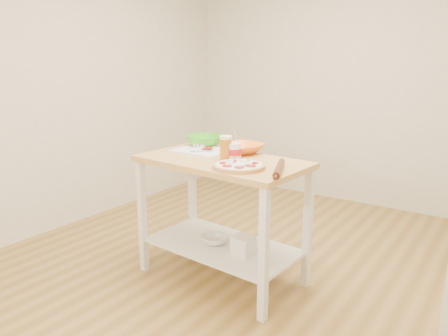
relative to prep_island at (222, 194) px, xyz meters
name	(u,v)px	position (x,y,z in m)	size (l,w,h in m)	color
room_shell	(245,94)	(0.15, 0.06, 0.70)	(4.04, 4.54, 2.74)	olive
prep_island	(222,194)	(0.00, 0.00, 0.00)	(1.21, 0.72, 0.90)	tan
pizza	(239,166)	(0.24, -0.15, 0.27)	(0.34, 0.34, 0.05)	tan
cutting_board	(202,150)	(-0.27, 0.13, 0.26)	(0.40, 0.30, 0.04)	white
spatula	(200,151)	(-0.24, 0.06, 0.27)	(0.14, 0.10, 0.01)	#49C8BA
knife	(208,145)	(-0.32, 0.27, 0.27)	(0.27, 0.08, 0.01)	silver
orange_bowl	(243,148)	(0.01, 0.25, 0.29)	(0.29, 0.29, 0.07)	orange
green_bowl	(204,141)	(-0.38, 0.30, 0.29)	(0.27, 0.27, 0.08)	green
beer_pint	(226,148)	(0.04, -0.02, 0.34)	(0.08, 0.08, 0.17)	#B96A16
yogurt_tub	(234,152)	(0.09, 0.02, 0.31)	(0.10, 0.10, 0.21)	white
rolling_pin	(279,169)	(0.50, -0.10, 0.27)	(0.04, 0.04, 0.37)	#5B2B15
shelf_glass_bowl	(215,240)	(-0.05, -0.02, -0.36)	(0.19, 0.19, 0.06)	silver
shelf_bin	(244,245)	(0.22, -0.05, -0.32)	(0.13, 0.13, 0.13)	white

